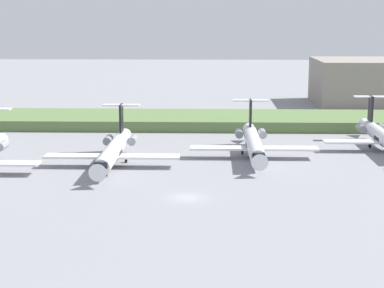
{
  "coord_description": "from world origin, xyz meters",
  "views": [
    {
      "loc": [
        3.3,
        -87.27,
        25.3
      ],
      "look_at": [
        0.0,
        23.29,
        3.0
      ],
      "focal_mm": 60.44,
      "sensor_mm": 36.0,
      "label": 1
    }
  ],
  "objects": [
    {
      "name": "regional_jet_fifth",
      "position": [
        35.86,
        33.75,
        2.54
      ],
      "size": [
        22.81,
        31.0,
        9.0
      ],
      "color": "silver",
      "rests_on": "ground"
    },
    {
      "name": "ground_plane",
      "position": [
        0.0,
        30.0,
        0.0
      ],
      "size": [
        500.0,
        500.0,
        0.0
      ],
      "primitive_type": "plane",
      "color": "gray"
    },
    {
      "name": "grass_berm",
      "position": [
        0.0,
        60.27,
        1.19
      ],
      "size": [
        320.0,
        20.0,
        2.38
      ],
      "primitive_type": "cube",
      "color": "#597542",
      "rests_on": "ground"
    },
    {
      "name": "regional_jet_third",
      "position": [
        -13.3,
        19.78,
        2.54
      ],
      "size": [
        22.81,
        31.0,
        9.0
      ],
      "color": "silver",
      "rests_on": "ground"
    },
    {
      "name": "regional_jet_fourth",
      "position": [
        10.98,
        27.15,
        2.54
      ],
      "size": [
        22.81,
        31.0,
        9.0
      ],
      "color": "silver",
      "rests_on": "ground"
    }
  ]
}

